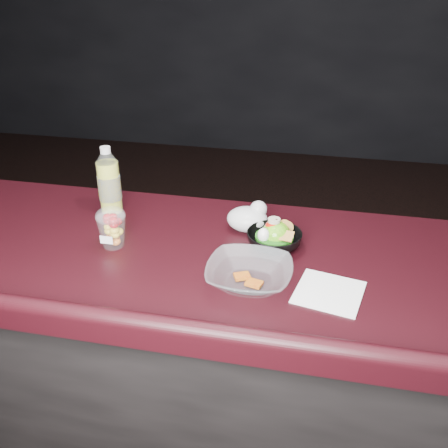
{
  "coord_description": "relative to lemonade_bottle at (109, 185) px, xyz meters",
  "views": [
    {
      "loc": [
        0.34,
        -0.88,
        1.76
      ],
      "look_at": [
        0.08,
        0.33,
        1.1
      ],
      "focal_mm": 40.0,
      "sensor_mm": 36.0,
      "label": 1
    }
  ],
  "objects": [
    {
      "name": "lemonade_bottle",
      "position": [
        0.0,
        0.0,
        0.0
      ],
      "size": [
        0.07,
        0.07,
        0.22
      ],
      "color": "#DCE93C",
      "rests_on": "counter"
    },
    {
      "name": "paper_napkin",
      "position": [
        0.71,
        -0.32,
        -0.09
      ],
      "size": [
        0.19,
        0.19,
        0.0
      ],
      "primitive_type": "cube",
      "rotation": [
        0.0,
        0.0,
        -0.2
      ],
      "color": "white",
      "rests_on": "counter"
    },
    {
      "name": "takeout_bowl",
      "position": [
        0.51,
        -0.32,
        -0.07
      ],
      "size": [
        0.22,
        0.22,
        0.05
      ],
      "rotation": [
        0.0,
        0.0,
        -0.01
      ],
      "color": "silver",
      "rests_on": "counter"
    },
    {
      "name": "fruit_cup",
      "position": [
        0.09,
        -0.21,
        -0.03
      ],
      "size": [
        0.09,
        0.09,
        0.12
      ],
      "color": "white",
      "rests_on": "counter"
    },
    {
      "name": "counter",
      "position": [
        0.33,
        -0.19,
        -0.6
      ],
      "size": [
        4.06,
        0.71,
        1.02
      ],
      "color": "black",
      "rests_on": "ground"
    },
    {
      "name": "snack_bowl",
      "position": [
        0.55,
        -0.12,
        -0.06
      ],
      "size": [
        0.17,
        0.17,
        0.09
      ],
      "rotation": [
        0.0,
        0.0,
        -0.11
      ],
      "color": "black",
      "rests_on": "counter"
    },
    {
      "name": "plastic_bag",
      "position": [
        0.46,
        -0.03,
        -0.05
      ],
      "size": [
        0.13,
        0.1,
        0.09
      ],
      "color": "silver",
      "rests_on": "counter"
    },
    {
      "name": "green_apple",
      "position": [
        0.56,
        -0.12,
        -0.05
      ],
      "size": [
        0.08,
        0.08,
        0.09
      ],
      "color": "#2D7C0E",
      "rests_on": "counter"
    }
  ]
}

